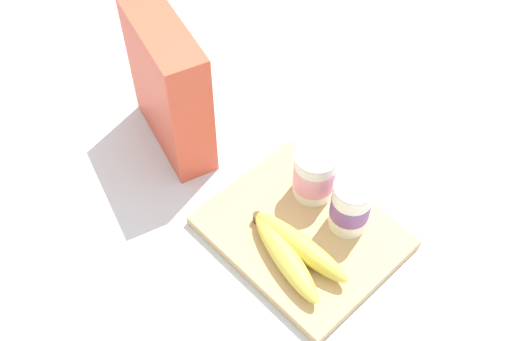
{
  "coord_description": "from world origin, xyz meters",
  "views": [
    {
      "loc": [
        0.33,
        -0.41,
        0.81
      ],
      "look_at": [
        -0.11,
        0.0,
        0.07
      ],
      "focal_mm": 41.98,
      "sensor_mm": 36.0,
      "label": 1
    }
  ],
  "objects_px": {
    "cutting_board": "(302,232)",
    "yogurt_cup_front": "(314,174)",
    "yogurt_cup_back": "(351,206)",
    "banana_bunch": "(293,251)",
    "cereal_box": "(169,87)"
  },
  "relations": [
    {
      "from": "cutting_board",
      "to": "yogurt_cup_back",
      "type": "bearing_deg",
      "value": 54.52
    },
    {
      "from": "yogurt_cup_back",
      "to": "yogurt_cup_front",
      "type": "bearing_deg",
      "value": 175.21
    },
    {
      "from": "banana_bunch",
      "to": "cereal_box",
      "type": "bearing_deg",
      "value": 173.53
    },
    {
      "from": "cereal_box",
      "to": "banana_bunch",
      "type": "xyz_separation_m",
      "value": [
        0.33,
        -0.04,
        -0.09
      ]
    },
    {
      "from": "banana_bunch",
      "to": "yogurt_cup_back",
      "type": "bearing_deg",
      "value": 81.66
    },
    {
      "from": "cutting_board",
      "to": "yogurt_cup_back",
      "type": "distance_m",
      "value": 0.09
    },
    {
      "from": "cereal_box",
      "to": "yogurt_cup_back",
      "type": "xyz_separation_m",
      "value": [
        0.35,
        0.07,
        -0.06
      ]
    },
    {
      "from": "cutting_board",
      "to": "banana_bunch",
      "type": "relative_size",
      "value": 1.57
    },
    {
      "from": "cutting_board",
      "to": "yogurt_cup_front",
      "type": "distance_m",
      "value": 0.09
    },
    {
      "from": "cereal_box",
      "to": "banana_bunch",
      "type": "height_order",
      "value": "cereal_box"
    },
    {
      "from": "cereal_box",
      "to": "banana_bunch",
      "type": "relative_size",
      "value": 1.33
    },
    {
      "from": "cutting_board",
      "to": "cereal_box",
      "type": "bearing_deg",
      "value": -177.79
    },
    {
      "from": "cutting_board",
      "to": "yogurt_cup_back",
      "type": "relative_size",
      "value": 3.04
    },
    {
      "from": "cutting_board",
      "to": "banana_bunch",
      "type": "bearing_deg",
      "value": -62.1
    },
    {
      "from": "yogurt_cup_back",
      "to": "banana_bunch",
      "type": "bearing_deg",
      "value": -98.34
    }
  ]
}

